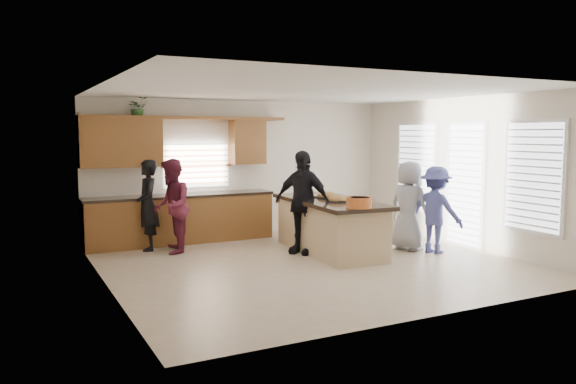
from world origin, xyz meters
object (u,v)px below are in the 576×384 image
island (330,227)px  woman_right_front (409,206)px  woman_left_mid (171,206)px  woman_left_back (148,205)px  salad_bowl (359,202)px  woman_right_back (436,210)px  woman_left_front (302,202)px

island → woman_right_front: 1.50m
island → woman_left_mid: woman_left_mid is taller
woman_left_back → woman_right_front: (4.24, -2.16, -0.01)m
salad_bowl → woman_right_front: 1.68m
woman_left_back → woman_right_back: woman_left_back is taller
salad_bowl → woman_right_back: 1.84m
salad_bowl → woman_left_back: 3.91m
woman_right_front → woman_left_back: bearing=48.5°
island → woman_left_mid: 2.85m
salad_bowl → woman_right_front: (1.53, 0.65, -0.23)m
island → woman_left_front: 0.69m
woman_left_mid → woman_left_front: woman_left_front is taller
woman_left_front → woman_right_front: (1.87, -0.65, -0.10)m
woman_left_mid → salad_bowl: bearing=61.6°
island → woman_right_back: (1.63, -0.93, 0.32)m
woman_left_back → woman_left_front: (2.37, -1.52, 0.09)m
woman_left_back → salad_bowl: bearing=51.7°
woman_left_front → woman_right_back: (2.13, -1.06, -0.14)m
island → woman_right_back: woman_right_back is taller
woman_left_back → woman_right_back: size_ratio=1.07×
island → woman_left_mid: bearing=159.0°
woman_left_front → woman_right_front: bearing=38.2°
woman_left_mid → woman_right_front: (3.92, -1.72, -0.03)m
island → woman_left_front: woman_left_front is taller
salad_bowl → woman_right_back: bearing=7.5°
woman_right_back → woman_left_front: bearing=43.8°
island → woman_right_back: size_ratio=1.79×
woman_right_back → woman_right_front: 0.49m
salad_bowl → woman_right_front: woman_right_front is taller
island → woman_left_front: size_ratio=1.52×
woman_left_mid → woman_right_front: 4.28m
woman_right_back → woman_left_mid: bearing=43.2°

